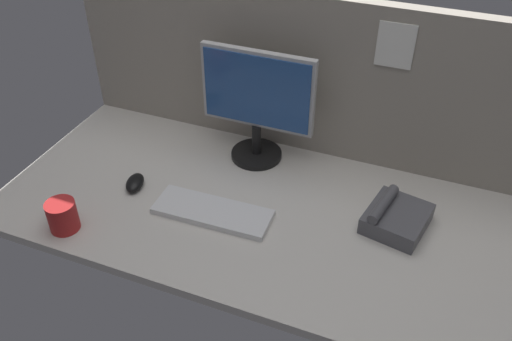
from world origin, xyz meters
The scene contains 7 objects.
ground_plane centered at (0.00, 0.00, -1.50)cm, with size 180.00×80.00×3.00cm, color beige.
cubicle_wall_back centered at (0.03, 37.50, 28.14)cm, with size 180.00×5.50×56.24cm.
monitor centered at (-18.13, 25.12, 22.08)cm, with size 39.30×18.00×40.27cm.
keyboard centered at (-19.36, -9.39, 1.00)cm, with size 37.00×13.00×2.00cm, color silver.
mouse centered at (-49.14, -6.48, 1.70)cm, with size 5.60×9.60×3.40cm, color black.
mug_red_plastic centered at (-58.24, -31.37, 4.83)cm, with size 8.92×8.92×9.65cm.
desk_phone centered at (34.21, 6.62, 3.19)cm, with size 20.39×21.96×8.80cm.
Camera 1 is at (39.74, -121.20, 113.30)cm, focal length 37.90 mm.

